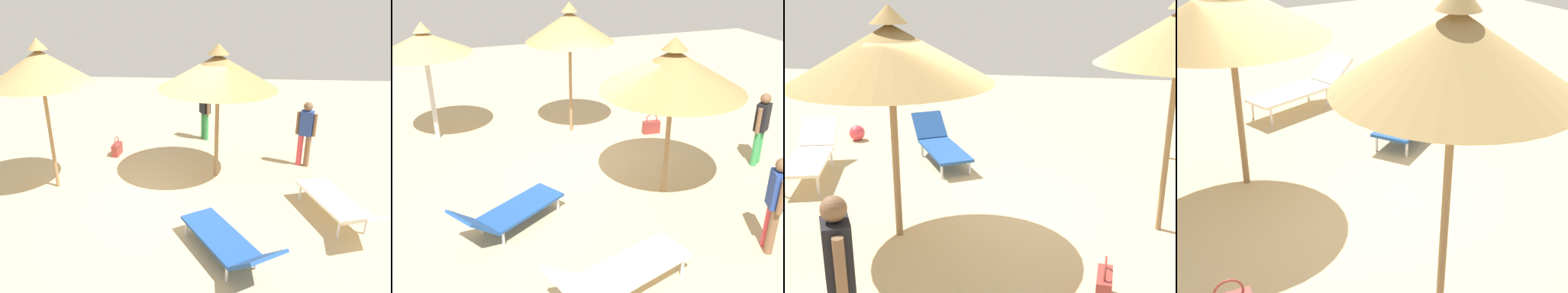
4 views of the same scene
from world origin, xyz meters
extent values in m
cube|color=tan|center=(0.00, 0.00, -0.05)|extent=(24.00, 24.00, 0.10)
cylinder|color=olive|center=(0.07, 2.28, 1.25)|extent=(0.08, 0.08, 2.49)
cylinder|color=#B2B2B7|center=(-3.07, 2.86, 1.19)|extent=(0.11, 0.11, 2.39)
cylinder|color=olive|center=(0.85, -1.07, 1.19)|extent=(0.09, 0.09, 2.38)
cone|color=#997A47|center=(0.85, -1.07, 2.35)|extent=(2.50, 2.50, 0.70)
cone|color=#997A47|center=(0.85, -1.07, 2.80)|extent=(0.45, 0.45, 0.22)
cube|color=#1E478C|center=(-1.87, -1.18, 0.29)|extent=(1.59, 1.31, 0.05)
cylinder|color=silver|center=(-1.47, -0.63, 0.13)|extent=(0.04, 0.04, 0.26)
cylinder|color=silver|center=(-1.21, -1.05, 0.13)|extent=(0.04, 0.04, 0.26)
cylinder|color=silver|center=(-2.54, -1.30, 0.13)|extent=(0.04, 0.04, 0.26)
cylinder|color=silver|center=(-2.27, -1.73, 0.13)|extent=(0.04, 0.04, 0.26)
cube|color=#1E478C|center=(-2.70, -1.70, 0.52)|extent=(0.74, 0.77, 0.45)
cube|color=silver|center=(-0.69, -3.21, 0.35)|extent=(1.66, 1.06, 0.05)
cylinder|color=silver|center=(-0.16, -2.76, 0.16)|extent=(0.04, 0.04, 0.33)
cylinder|color=silver|center=(-1.39, -3.15, 0.16)|extent=(0.04, 0.04, 0.33)
cylinder|color=silver|center=(-1.23, -3.65, 0.16)|extent=(0.04, 0.04, 0.33)
cube|color=silver|center=(-1.68, -3.52, 0.57)|extent=(0.72, 0.76, 0.43)
cube|color=black|center=(3.21, -0.70, 1.06)|extent=(0.35, 0.33, 0.58)
sphere|color=brown|center=(3.21, -0.70, 1.46)|extent=(0.21, 0.21, 0.21)
cylinder|color=brown|center=(3.37, -0.60, 1.03)|extent=(0.09, 0.09, 0.53)
cylinder|color=brown|center=(3.04, -0.80, 1.03)|extent=(0.09, 0.09, 0.53)
cube|color=maroon|center=(1.85, 1.48, 0.15)|extent=(0.42, 0.19, 0.31)
torus|color=maroon|center=(1.85, 1.48, 0.36)|extent=(0.29, 0.05, 0.29)
sphere|color=#D83F4C|center=(-3.06, -3.41, 0.16)|extent=(0.33, 0.33, 0.33)
camera|label=1|loc=(-6.70, -1.17, 3.69)|focal=33.81mm
camera|label=2|loc=(-2.89, -7.55, 4.44)|focal=41.49mm
camera|label=3|loc=(6.43, 1.06, 3.06)|focal=45.77mm
camera|label=4|loc=(2.73, 5.56, 3.69)|focal=50.96mm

